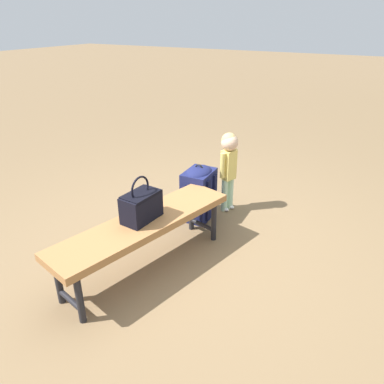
% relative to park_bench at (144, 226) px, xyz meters
% --- Properties ---
extents(ground_plane, '(40.00, 40.00, 0.00)m').
position_rel_park_bench_xyz_m(ground_plane, '(0.37, -0.11, -0.39)').
color(ground_plane, brown).
rests_on(ground_plane, ground).
extents(park_bench, '(1.65, 0.77, 0.45)m').
position_rel_park_bench_xyz_m(park_bench, '(0.00, 0.00, 0.00)').
color(park_bench, '#9E6B3D').
rests_on(park_bench, ground).
extents(handbag, '(0.33, 0.21, 0.37)m').
position_rel_park_bench_xyz_m(handbag, '(0.01, 0.02, 0.18)').
color(handbag, black).
rests_on(handbag, park_bench).
extents(child_standing, '(0.22, 0.17, 0.85)m').
position_rel_park_bench_xyz_m(child_standing, '(1.26, -0.16, 0.17)').
color(child_standing, '#B2D8B2').
rests_on(child_standing, ground).
extents(backpack_large, '(0.36, 0.33, 0.59)m').
position_rel_park_bench_xyz_m(backpack_large, '(0.96, 0.03, -0.10)').
color(backpack_large, '#191E4C').
rests_on(backpack_large, ground).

